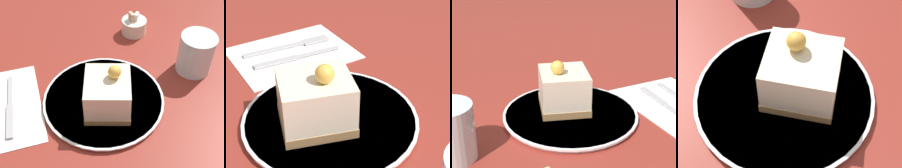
# 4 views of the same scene
# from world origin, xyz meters

# --- Properties ---
(ground_plane) EXTENTS (4.00, 4.00, 0.00)m
(ground_plane) POSITION_xyz_m (0.00, 0.00, 0.00)
(ground_plane) COLOR maroon
(plate) EXTENTS (0.26, 0.26, 0.01)m
(plate) POSITION_xyz_m (-0.02, 0.02, 0.01)
(plate) COLOR white
(plate) RESTS_ON ground_plane
(cake_slice) EXTENTS (0.10, 0.11, 0.10)m
(cake_slice) POSITION_xyz_m (-0.01, -0.00, 0.05)
(cake_slice) COLOR #9E7547
(cake_slice) RESTS_ON plate
(napkin) EXTENTS (0.22, 0.26, 0.00)m
(napkin) POSITION_xyz_m (-0.25, 0.03, 0.00)
(napkin) COLOR white
(napkin) RESTS_ON ground_plane
(fork) EXTENTS (0.04, 0.18, 0.00)m
(fork) POSITION_xyz_m (-0.27, 0.04, 0.00)
(fork) COLOR #B2B2B7
(fork) RESTS_ON napkin
(knife) EXTENTS (0.03, 0.17, 0.00)m
(knife) POSITION_xyz_m (-0.22, 0.01, 0.01)
(knife) COLOR #B2B2B7
(knife) RESTS_ON napkin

